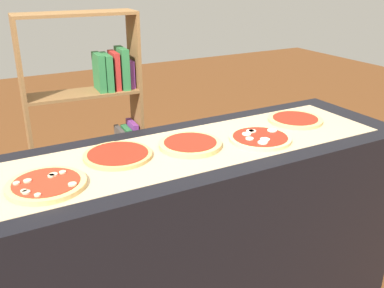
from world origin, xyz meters
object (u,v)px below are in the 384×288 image
at_px(pizza_plain_1, 118,155).
at_px(bookshelf, 101,132).
at_px(pizza_plain_2, 190,144).
at_px(pizza_mushroom_0, 46,184).
at_px(pizza_mozzarella_3, 260,138).
at_px(pizza_plain_4, 295,120).

height_order(pizza_plain_1, bookshelf, bookshelf).
relative_size(pizza_plain_1, pizza_plain_2, 1.03).
xyz_separation_m(pizza_mushroom_0, bookshelf, (0.54, 1.12, -0.26)).
height_order(pizza_mushroom_0, pizza_mozzarella_3, pizza_mushroom_0).
distance_m(pizza_plain_2, pizza_mozzarella_3, 0.33).
xyz_separation_m(pizza_plain_2, pizza_mozzarella_3, (0.32, -0.08, -0.00)).
xyz_separation_m(pizza_mozzarella_3, bookshelf, (-0.41, 1.12, -0.26)).
bearing_deg(pizza_mozzarella_3, pizza_plain_2, 165.26).
bearing_deg(pizza_mushroom_0, pizza_mozzarella_3, 0.09).
height_order(pizza_plain_4, bookshelf, bookshelf).
bearing_deg(bookshelf, pizza_plain_1, -102.86).
bearing_deg(pizza_plain_1, pizza_mozzarella_3, -11.60).
bearing_deg(pizza_plain_4, bookshelf, 126.29).
relative_size(pizza_plain_1, pizza_plain_4, 1.03).
bearing_deg(pizza_plain_2, pizza_mozzarella_3, -14.74).
bearing_deg(pizza_plain_4, pizza_plain_2, -176.26).
bearing_deg(pizza_plain_4, pizza_plain_1, 179.68).
xyz_separation_m(pizza_plain_4, bookshelf, (-0.73, 0.99, -0.26)).
distance_m(pizza_plain_1, pizza_plain_2, 0.32).
bearing_deg(pizza_plain_4, pizza_mushroom_0, -174.31).
bearing_deg(bookshelf, pizza_mushroom_0, -115.90).
distance_m(pizza_mushroom_0, pizza_plain_2, 0.64).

